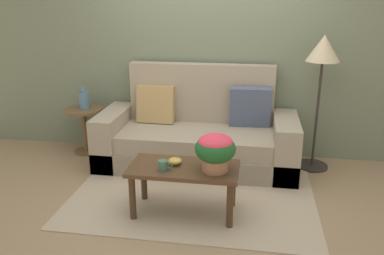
% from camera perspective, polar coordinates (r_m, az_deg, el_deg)
% --- Properties ---
extents(ground_plane, '(14.00, 14.00, 0.00)m').
position_cam_1_polar(ground_plane, '(3.99, -0.00, -10.12)').
color(ground_plane, '#997A56').
extents(wall_back, '(6.40, 0.12, 2.96)m').
position_cam_1_polar(wall_back, '(4.85, 2.60, 13.40)').
color(wall_back, slate).
rests_on(wall_back, ground).
extents(area_rug, '(2.38, 1.88, 0.01)m').
position_cam_1_polar(area_rug, '(4.15, 0.40, -8.88)').
color(area_rug, tan).
rests_on(area_rug, ground).
extents(couch, '(2.25, 0.89, 1.14)m').
position_cam_1_polar(couch, '(4.65, 0.84, -1.38)').
color(couch, gray).
rests_on(couch, ground).
extents(coffee_table, '(0.97, 0.49, 0.46)m').
position_cam_1_polar(coffee_table, '(3.59, -1.15, -6.71)').
color(coffee_table, '#442D1B').
rests_on(coffee_table, ground).
extents(side_table, '(0.47, 0.47, 0.57)m').
position_cam_1_polar(side_table, '(5.15, -15.08, 0.71)').
color(side_table, brown).
rests_on(side_table, ground).
extents(floor_lamp, '(0.36, 0.36, 1.51)m').
position_cam_1_polar(floor_lamp, '(4.55, 18.09, 8.92)').
color(floor_lamp, '#2D2823').
rests_on(floor_lamp, ground).
extents(potted_plant, '(0.35, 0.35, 0.33)m').
position_cam_1_polar(potted_plant, '(3.41, 3.34, -3.10)').
color(potted_plant, '#A36B4C').
rests_on(potted_plant, coffee_table).
extents(coffee_mug, '(0.13, 0.08, 0.09)m').
position_cam_1_polar(coffee_mug, '(3.48, -4.12, -5.40)').
color(coffee_mug, '#3D664C').
rests_on(coffee_mug, coffee_table).
extents(snack_bowl, '(0.12, 0.12, 0.06)m').
position_cam_1_polar(snack_bowl, '(3.58, -2.44, -4.79)').
color(snack_bowl, gold).
rests_on(snack_bowl, coffee_table).
extents(table_vase, '(0.13, 0.13, 0.27)m').
position_cam_1_polar(table_vase, '(5.07, -15.12, 3.82)').
color(table_vase, slate).
rests_on(table_vase, side_table).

